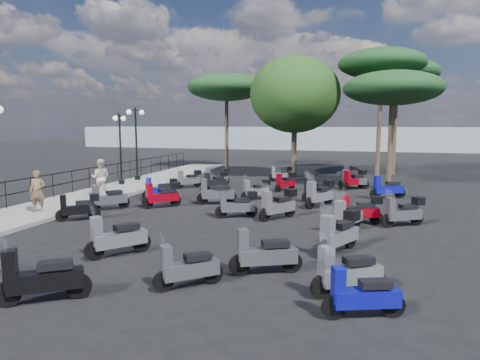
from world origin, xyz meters
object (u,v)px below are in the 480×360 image
(pedestrian_far, at_px, (101,178))
(scooter_7, at_px, (117,238))
(scooter_20, at_px, (360,210))
(scooter_18, at_px, (362,296))
(scooter_14, at_px, (278,205))
(broadleaf_tree, at_px, (295,95))
(lamp_post_2, at_px, (136,139))
(scooter_28, at_px, (387,188))
(lamp_post_1, at_px, (120,144))
(pine_2, at_px, (226,87))
(woman, at_px, (37,191))
(scooter_5, at_px, (217,177))
(scooter_24, at_px, (347,273))
(scooter_1, at_px, (79,208))
(scooter_8, at_px, (237,205))
(scooter_12, at_px, (41,279))
(scooter_22, at_px, (317,190))
(scooter_19, at_px, (264,254))
(pine_3, at_px, (393,88))
(scooter_17, at_px, (285,182))
(pine_0, at_px, (382,64))
(scooter_10, at_px, (215,181))
(scooter_23, at_px, (353,180))
(scooter_25, at_px, (339,233))
(scooter_3, at_px, (161,190))
(scooter_2, at_px, (108,199))
(scooter_27, at_px, (403,212))
(scooter_13, at_px, (187,268))
(scooter_9, at_px, (162,195))
(pine_1, at_px, (397,73))
(scooter_11, at_px, (281,174))
(scooter_21, at_px, (320,194))
(scooter_29, at_px, (354,180))
(scooter_15, at_px, (256,190))
(scooter_4, at_px, (189,179))
(scooter_26, at_px, (347,217))

(pedestrian_far, bearing_deg, scooter_7, 106.59)
(scooter_20, bearing_deg, scooter_18, 163.02)
(scooter_14, relative_size, broadleaf_tree, 0.19)
(lamp_post_2, bearing_deg, scooter_28, 12.31)
(lamp_post_1, xyz_separation_m, broadleaf_tree, (8.65, 7.01, 3.01))
(pine_2, bearing_deg, woman, -95.15)
(scooter_5, distance_m, scooter_28, 9.47)
(scooter_14, height_order, scooter_24, scooter_14)
(scooter_1, height_order, scooter_8, scooter_8)
(scooter_1, xyz_separation_m, scooter_12, (3.93, -6.48, 0.03))
(scooter_18, bearing_deg, scooter_22, -10.98)
(lamp_post_1, xyz_separation_m, scooter_5, (4.95, 2.10, -1.92))
(scooter_14, xyz_separation_m, scooter_19, (0.79, -5.88, -0.05))
(scooter_7, relative_size, scooter_12, 0.97)
(scooter_24, bearing_deg, lamp_post_2, 8.61)
(scooter_12, relative_size, pine_3, 0.25)
(scooter_17, relative_size, pine_0, 0.17)
(scooter_7, xyz_separation_m, scooter_10, (-1.29, 11.75, -0.04))
(scooter_18, bearing_deg, scooter_10, 8.22)
(scooter_7, distance_m, scooter_8, 5.71)
(scooter_23, xyz_separation_m, scooter_25, (-0.09, -12.13, 0.09))
(scooter_3, bearing_deg, scooter_2, 137.17)
(scooter_10, bearing_deg, scooter_19, 155.21)
(scooter_27, bearing_deg, lamp_post_1, 36.94)
(scooter_1, xyz_separation_m, scooter_28, (11.17, 7.95, 0.02))
(scooter_25, bearing_deg, scooter_13, 77.61)
(scooter_1, relative_size, scooter_17, 0.95)
(scooter_9, height_order, scooter_27, scooter_9)
(scooter_8, relative_size, pine_1, 0.19)
(pine_1, bearing_deg, pine_3, -95.45)
(scooter_3, xyz_separation_m, pine_0, (9.90, 10.70, 6.69))
(scooter_11, height_order, scooter_19, scooter_19)
(broadleaf_tree, distance_m, pine_0, 5.61)
(scooter_20, xyz_separation_m, scooter_21, (-1.68, 2.71, 0.06))
(broadleaf_tree, bearing_deg, pine_3, -31.08)
(scooter_29, xyz_separation_m, pine_1, (2.47, 7.80, 6.43))
(pedestrian_far, xyz_separation_m, broadleaf_tree, (7.40, 10.85, 4.37))
(scooter_15, bearing_deg, pine_3, -90.36)
(scooter_20, distance_m, scooter_29, 8.29)
(scooter_4, bearing_deg, scooter_3, 131.53)
(scooter_10, distance_m, scooter_14, 7.69)
(scooter_13, xyz_separation_m, scooter_26, (3.17, 6.00, 0.04))
(scooter_19, height_order, pine_0, pine_0)
(scooter_26, bearing_deg, pine_2, -34.63)
(woman, xyz_separation_m, scooter_5, (3.88, 9.80, -0.50))
(scooter_5, relative_size, pine_0, 0.17)
(scooter_15, bearing_deg, scooter_28, -113.39)
(scooter_4, relative_size, broadleaf_tree, 0.17)
(scooter_22, relative_size, broadleaf_tree, 0.18)
(pedestrian_far, distance_m, scooter_1, 4.46)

